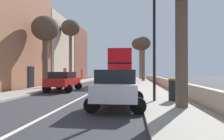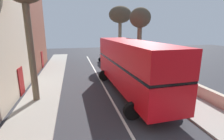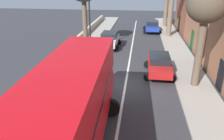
{
  "view_description": "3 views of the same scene",
  "coord_description": "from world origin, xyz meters",
  "px_view_note": "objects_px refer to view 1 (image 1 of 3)",
  "views": [
    {
      "loc": [
        3.17,
        -18.01,
        1.64
      ],
      "look_at": [
        0.97,
        3.32,
        1.78
      ],
      "focal_mm": 31.76,
      "sensor_mm": 36.0,
      "label": 1
    },
    {
      "loc": [
        -2.49,
        -3.71,
        4.89
      ],
      "look_at": [
        0.43,
        8.59,
        1.77
      ],
      "focal_mm": 26.48,
      "sensor_mm": 36.0,
      "label": 2
    },
    {
      "loc": [
        -0.91,
        14.51,
        7.09
      ],
      "look_at": [
        0.75,
        1.95,
        1.87
      ],
      "focal_mm": 35.21,
      "sensor_mm": 36.0,
      "label": 3
    }
  ],
  "objects_px": {
    "parked_car_silver_right_3": "(129,75)",
    "parked_car_white_right_0": "(117,86)",
    "street_tree_right_3": "(143,45)",
    "street_tree_left_6": "(71,30)",
    "street_tree_left_0": "(45,31)",
    "street_tree_right_5": "(140,45)",
    "lamppost_right": "(154,29)",
    "litter_bin_right": "(174,89)",
    "parked_car_red_left_1": "(63,80)",
    "double_decker_bus": "(121,66)"
  },
  "relations": [
    {
      "from": "parked_car_silver_right_3",
      "to": "parked_car_white_right_0",
      "type": "bearing_deg",
      "value": -90.01
    },
    {
      "from": "street_tree_right_3",
      "to": "street_tree_left_6",
      "type": "xyz_separation_m",
      "value": [
        -10.06,
        -6.08,
        1.4
      ]
    },
    {
      "from": "street_tree_left_0",
      "to": "street_tree_right_5",
      "type": "relative_size",
      "value": 0.82
    },
    {
      "from": "lamppost_right",
      "to": "litter_bin_right",
      "type": "xyz_separation_m",
      "value": [
        1.0,
        0.1,
        -3.1
      ]
    },
    {
      "from": "parked_car_silver_right_3",
      "to": "litter_bin_right",
      "type": "distance_m",
      "value": 27.68
    },
    {
      "from": "parked_car_red_left_1",
      "to": "street_tree_left_6",
      "type": "height_order",
      "value": "street_tree_left_6"
    },
    {
      "from": "street_tree_right_5",
      "to": "lamppost_right",
      "type": "height_order",
      "value": "street_tree_right_5"
    },
    {
      "from": "double_decker_bus",
      "to": "street_tree_right_5",
      "type": "height_order",
      "value": "street_tree_right_5"
    },
    {
      "from": "street_tree_right_3",
      "to": "street_tree_right_5",
      "type": "height_order",
      "value": "street_tree_right_5"
    },
    {
      "from": "parked_car_silver_right_3",
      "to": "litter_bin_right",
      "type": "bearing_deg",
      "value": -84.2
    },
    {
      "from": "parked_car_white_right_0",
      "to": "street_tree_right_5",
      "type": "distance_m",
      "value": 31.24
    },
    {
      "from": "double_decker_bus",
      "to": "lamppost_right",
      "type": "bearing_deg",
      "value": -80.48
    },
    {
      "from": "parked_car_silver_right_3",
      "to": "street_tree_left_0",
      "type": "height_order",
      "value": "street_tree_left_0"
    },
    {
      "from": "parked_car_silver_right_3",
      "to": "street_tree_left_0",
      "type": "relative_size",
      "value": 0.6
    },
    {
      "from": "parked_car_white_right_0",
      "to": "litter_bin_right",
      "type": "xyz_separation_m",
      "value": [
        2.8,
        1.62,
        -0.26
      ]
    },
    {
      "from": "street_tree_right_5",
      "to": "parked_car_silver_right_3",
      "type": "bearing_deg",
      "value": -147.31
    },
    {
      "from": "street_tree_left_0",
      "to": "street_tree_left_6",
      "type": "distance_m",
      "value": 8.47
    },
    {
      "from": "street_tree_right_3",
      "to": "litter_bin_right",
      "type": "height_order",
      "value": "street_tree_right_3"
    },
    {
      "from": "parked_car_silver_right_3",
      "to": "double_decker_bus",
      "type": "bearing_deg",
      "value": -93.78
    },
    {
      "from": "street_tree_right_5",
      "to": "street_tree_left_6",
      "type": "relative_size",
      "value": 0.97
    },
    {
      "from": "street_tree_right_3",
      "to": "lamppost_right",
      "type": "bearing_deg",
      "value": -91.6
    },
    {
      "from": "parked_car_red_left_1",
      "to": "street_tree_left_6",
      "type": "xyz_separation_m",
      "value": [
        -2.65,
        10.14,
        6.28
      ]
    },
    {
      "from": "lamppost_right",
      "to": "street_tree_left_0",
      "type": "bearing_deg",
      "value": 141.6
    },
    {
      "from": "street_tree_right_3",
      "to": "street_tree_left_6",
      "type": "bearing_deg",
      "value": -148.86
    },
    {
      "from": "litter_bin_right",
      "to": "street_tree_right_5",
      "type": "bearing_deg",
      "value": 91.08
    },
    {
      "from": "parked_car_white_right_0",
      "to": "street_tree_left_0",
      "type": "height_order",
      "value": "street_tree_left_0"
    },
    {
      "from": "street_tree_left_0",
      "to": "litter_bin_right",
      "type": "relative_size",
      "value": 5.75
    },
    {
      "from": "street_tree_left_0",
      "to": "litter_bin_right",
      "type": "bearing_deg",
      "value": -35.18
    },
    {
      "from": "lamppost_right",
      "to": "parked_car_silver_right_3",
      "type": "bearing_deg",
      "value": 93.72
    },
    {
      "from": "street_tree_right_3",
      "to": "parked_car_white_right_0",
      "type": "bearing_deg",
      "value": -95.93
    },
    {
      "from": "street_tree_left_0",
      "to": "lamppost_right",
      "type": "bearing_deg",
      "value": -38.4
    },
    {
      "from": "lamppost_right",
      "to": "litter_bin_right",
      "type": "relative_size",
      "value": 5.43
    },
    {
      "from": "parked_car_white_right_0",
      "to": "litter_bin_right",
      "type": "bearing_deg",
      "value": 29.99
    },
    {
      "from": "street_tree_right_5",
      "to": "street_tree_left_0",
      "type": "bearing_deg",
      "value": -113.94
    },
    {
      "from": "parked_car_silver_right_3",
      "to": "lamppost_right",
      "type": "height_order",
      "value": "lamppost_right"
    },
    {
      "from": "street_tree_left_6",
      "to": "parked_car_red_left_1",
      "type": "bearing_deg",
      "value": -75.35
    },
    {
      "from": "street_tree_left_6",
      "to": "street_tree_right_3",
      "type": "bearing_deg",
      "value": 31.14
    },
    {
      "from": "street_tree_right_5",
      "to": "parked_car_white_right_0",
      "type": "bearing_deg",
      "value": -94.21
    },
    {
      "from": "lamppost_right",
      "to": "street_tree_right_3",
      "type": "bearing_deg",
      "value": 88.4
    },
    {
      "from": "parked_car_red_left_1",
      "to": "street_tree_right_3",
      "type": "relative_size",
      "value": 0.6
    },
    {
      "from": "double_decker_bus",
      "to": "parked_car_red_left_1",
      "type": "relative_size",
      "value": 2.59
    },
    {
      "from": "parked_car_white_right_0",
      "to": "street_tree_right_3",
      "type": "bearing_deg",
      "value": 84.07
    },
    {
      "from": "double_decker_bus",
      "to": "street_tree_left_6",
      "type": "relative_size",
      "value": 1.3
    },
    {
      "from": "street_tree_right_3",
      "to": "parked_car_silver_right_3",
      "type": "bearing_deg",
      "value": 111.87
    },
    {
      "from": "double_decker_bus",
      "to": "street_tree_right_3",
      "type": "relative_size",
      "value": 1.55
    },
    {
      "from": "parked_car_white_right_0",
      "to": "street_tree_right_5",
      "type": "relative_size",
      "value": 0.5
    },
    {
      "from": "double_decker_bus",
      "to": "parked_car_red_left_1",
      "type": "distance_m",
      "value": 11.0
    },
    {
      "from": "parked_car_red_left_1",
      "to": "street_tree_left_0",
      "type": "distance_m",
      "value": 5.42
    },
    {
      "from": "street_tree_right_3",
      "to": "street_tree_right_5",
      "type": "distance_m",
      "value": 7.51
    },
    {
      "from": "street_tree_right_5",
      "to": "lamppost_right",
      "type": "distance_m",
      "value": 29.25
    }
  ]
}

